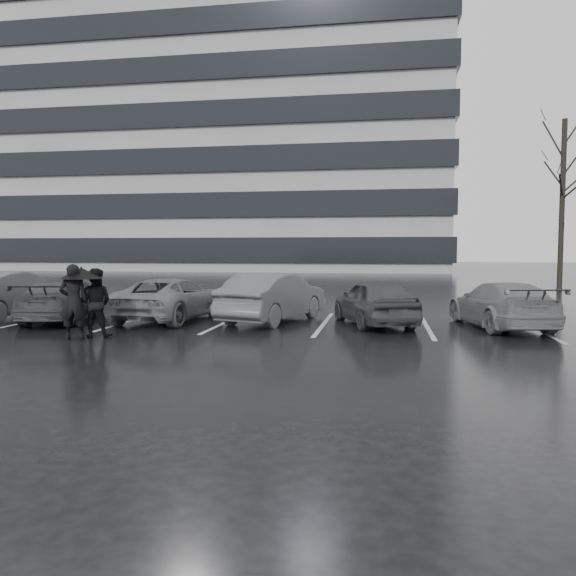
% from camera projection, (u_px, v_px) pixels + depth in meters
% --- Properties ---
extents(ground, '(160.00, 160.00, 0.00)m').
position_uv_depth(ground, '(288.00, 337.00, 13.32)').
color(ground, black).
rests_on(ground, ground).
extents(office_building, '(61.00, 26.00, 29.00)m').
position_uv_depth(office_building, '(166.00, 140.00, 63.18)').
color(office_building, gray).
rests_on(office_building, ground).
extents(car_main, '(2.68, 4.05, 1.28)m').
position_uv_depth(car_main, '(374.00, 302.00, 15.40)').
color(car_main, black).
rests_on(car_main, ground).
extents(car_west_a, '(2.65, 4.50, 1.40)m').
position_uv_depth(car_west_a, '(274.00, 297.00, 16.16)').
color(car_west_a, '#313133').
rests_on(car_west_a, ground).
extents(car_west_b, '(2.39, 4.59, 1.23)m').
position_uv_depth(car_west_b, '(171.00, 299.00, 16.53)').
color(car_west_b, '#4E4E50').
rests_on(car_west_b, ground).
extents(car_west_c, '(2.36, 4.38, 1.21)m').
position_uv_depth(car_west_c, '(67.00, 300.00, 16.27)').
color(car_west_c, black).
rests_on(car_west_c, ground).
extents(car_west_d, '(1.79, 4.38, 1.41)m').
position_uv_depth(car_west_d, '(9.00, 295.00, 16.92)').
color(car_west_d, '#313133').
rests_on(car_west_d, ground).
extents(car_east, '(2.54, 4.48, 1.22)m').
position_uv_depth(car_east, '(501.00, 305.00, 14.88)').
color(car_east, '#4E4E50').
rests_on(car_east, ground).
extents(pedestrian_left, '(0.73, 0.58, 1.75)m').
position_uv_depth(pedestrian_left, '(74.00, 302.00, 12.90)').
color(pedestrian_left, black).
rests_on(pedestrian_left, ground).
extents(pedestrian_right, '(0.88, 0.73, 1.64)m').
position_uv_depth(pedestrian_right, '(95.00, 303.00, 13.26)').
color(pedestrian_right, black).
rests_on(pedestrian_right, ground).
extents(umbrella, '(0.99, 0.99, 1.68)m').
position_uv_depth(umbrella, '(81.00, 273.00, 13.02)').
color(umbrella, black).
rests_on(umbrella, ground).
extents(stall_stripes, '(19.72, 5.00, 0.00)m').
position_uv_depth(stall_stripes, '(275.00, 323.00, 15.91)').
color(stall_stripes, '#B8B8BB').
rests_on(stall_stripes, ground).
extents(tree_north, '(0.26, 0.26, 8.50)m').
position_uv_depth(tree_north, '(562.00, 205.00, 27.92)').
color(tree_north, black).
rests_on(tree_north, ground).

